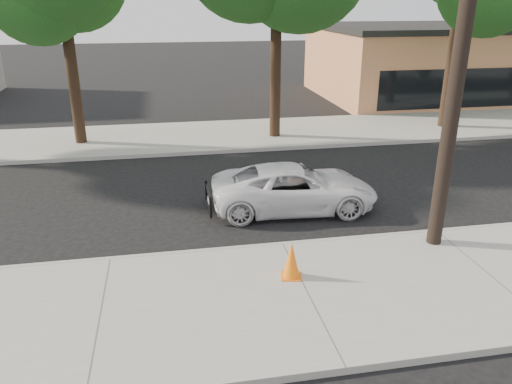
% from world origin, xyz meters
% --- Properties ---
extents(ground, '(120.00, 120.00, 0.00)m').
position_xyz_m(ground, '(0.00, 0.00, 0.00)').
color(ground, black).
rests_on(ground, ground).
extents(near_sidewalk, '(90.00, 4.40, 0.15)m').
position_xyz_m(near_sidewalk, '(0.00, -4.30, 0.07)').
color(near_sidewalk, gray).
rests_on(near_sidewalk, ground).
extents(far_sidewalk, '(90.00, 5.00, 0.15)m').
position_xyz_m(far_sidewalk, '(0.00, 8.50, 0.07)').
color(far_sidewalk, gray).
rests_on(far_sidewalk, ground).
extents(curb_near, '(90.00, 0.12, 0.16)m').
position_xyz_m(curb_near, '(0.00, -2.10, 0.07)').
color(curb_near, '#9E9B93').
rests_on(curb_near, ground).
extents(building_main, '(18.00, 10.00, 4.00)m').
position_xyz_m(building_main, '(16.00, 16.00, 2.00)').
color(building_main, '#B36D4A').
rests_on(building_main, ground).
extents(utility_pole, '(1.40, 0.34, 9.00)m').
position_xyz_m(utility_pole, '(3.60, -2.70, 4.70)').
color(utility_pole, black).
rests_on(utility_pole, near_sidewalk).
extents(police_cruiser, '(4.77, 2.43, 1.29)m').
position_xyz_m(police_cruiser, '(0.88, 0.22, 0.65)').
color(police_cruiser, white).
rests_on(police_cruiser, ground).
extents(traffic_cone, '(0.49, 0.49, 0.80)m').
position_xyz_m(traffic_cone, '(-0.18, -3.63, 0.54)').
color(traffic_cone, orange).
rests_on(traffic_cone, near_sidewalk).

